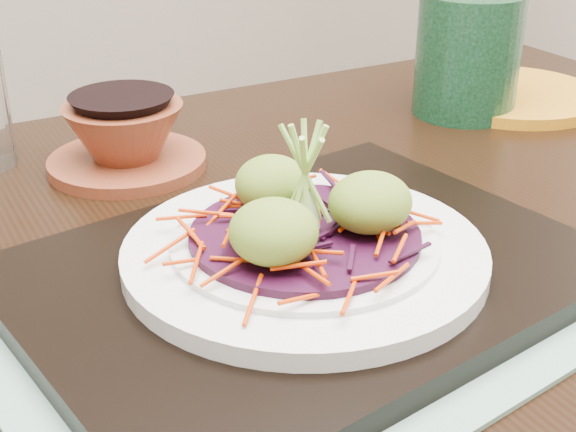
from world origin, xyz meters
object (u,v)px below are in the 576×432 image
green_jar (468,55)px  dining_table (304,349)px  white_plate (305,251)px  serving_tray (304,273)px  terracotta_bowl_set (125,140)px  yellow_plate (510,95)px

green_jar → dining_table: bearing=-153.8°
green_jar → white_plate: bearing=-149.7°
dining_table → serving_tray: 0.12m
terracotta_bowl_set → green_jar: green_jar is taller
dining_table → green_jar: green_jar is taller
serving_tray → white_plate: bearing=86.4°
dining_table → green_jar: 0.39m
white_plate → yellow_plate: bearing=25.8°
terracotta_bowl_set → dining_table: bearing=-77.0°
serving_tray → terracotta_bowl_set: (-0.01, 0.27, 0.01)m
dining_table → green_jar: size_ratio=9.46×
dining_table → terracotta_bowl_set: size_ratio=7.20×
white_plate → green_jar: (0.36, 0.21, 0.04)m
serving_tray → terracotta_bowl_set: bearing=89.5°
serving_tray → green_jar: 0.41m
dining_table → terracotta_bowl_set: terracotta_bowl_set is taller
white_plate → green_jar: green_jar is taller
dining_table → terracotta_bowl_set: 0.25m
serving_tray → yellow_plate: serving_tray is taller
yellow_plate → green_jar: green_jar is taller
dining_table → yellow_plate: bearing=26.4°
terracotta_bowl_set → yellow_plate: 0.45m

